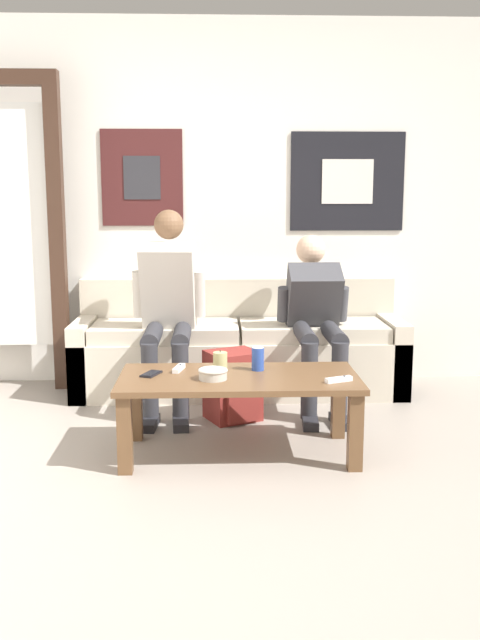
{
  "coord_description": "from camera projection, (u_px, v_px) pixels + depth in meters",
  "views": [
    {
      "loc": [
        -0.06,
        -2.81,
        1.34
      ],
      "look_at": [
        0.09,
        1.2,
        0.64
      ],
      "focal_mm": 40.0,
      "sensor_mm": 36.0,
      "label": 1
    }
  ],
  "objects": [
    {
      "name": "cell_phone",
      "position": [
        151.0,
        374.0,
        3.69
      ],
      "size": [
        0.11,
        0.15,
        0.01
      ],
      "color": "black",
      "rests_on": "coffee_table"
    },
    {
      "name": "ground_plane",
      "position": [
        229.0,
        518.0,
        3.0
      ],
      "size": [
        18.0,
        18.0,
        0.0
      ],
      "primitive_type": "plane",
      "color": "gray"
    },
    {
      "name": "person_seated_teen",
      "position": [
        316.0,
        313.0,
        4.56
      ],
      "size": [
        0.47,
        0.99,
        1.08
      ],
      "color": "#2D2D33",
      "rests_on": "ground_plane"
    },
    {
      "name": "couch",
      "position": [
        239.0,
        352.0,
        4.92
      ],
      "size": [
        2.23,
        0.67,
        0.75
      ],
      "color": "beige",
      "rests_on": "ground_plane"
    },
    {
      "name": "wall_back",
      "position": [
        222.0,
        204.0,
        5.08
      ],
      "size": [
        10.0,
        0.07,
        2.55
      ],
      "color": "white",
      "rests_on": "ground_plane"
    },
    {
      "name": "drink_can_blue",
      "position": [
        258.0,
        359.0,
        3.78
      ],
      "size": [
        0.07,
        0.07,
        0.12
      ],
      "color": "#28479E",
      "rests_on": "coffee_table"
    },
    {
      "name": "game_controller_near_left",
      "position": [
        339.0,
        379.0,
        3.55
      ],
      "size": [
        0.15,
        0.09,
        0.03
      ],
      "color": "white",
      "rests_on": "coffee_table"
    },
    {
      "name": "backpack",
      "position": [
        233.0,
        387.0,
        4.28
      ],
      "size": [
        0.37,
        0.36,
        0.42
      ],
      "color": "maroon",
      "rests_on": "ground_plane"
    },
    {
      "name": "ceramic_bowl",
      "position": [
        213.0,
        373.0,
        3.6
      ],
      "size": [
        0.15,
        0.15,
        0.05
      ],
      "color": "#B7B2A8",
      "rests_on": "coffee_table"
    },
    {
      "name": "coffee_table",
      "position": [
        239.0,
        389.0,
        3.68
      ],
      "size": [
        1.24,
        0.59,
        0.42
      ],
      "color": "brown",
      "rests_on": "ground_plane"
    },
    {
      "name": "game_controller_near_right",
      "position": [
        179.0,
        368.0,
        3.78
      ],
      "size": [
        0.06,
        0.15,
        0.03
      ],
      "color": "white",
      "rests_on": "coffee_table"
    },
    {
      "name": "pillar_candle",
      "position": [
        220.0,
        361.0,
        3.79
      ],
      "size": [
        0.08,
        0.08,
        0.11
      ],
      "color": "tan",
      "rests_on": "coffee_table"
    },
    {
      "name": "person_seated_adult",
      "position": [
        168.0,
        303.0,
        4.51
      ],
      "size": [
        0.47,
        0.88,
        1.25
      ],
      "color": "#2D2D33",
      "rests_on": "ground_plane"
    }
  ]
}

